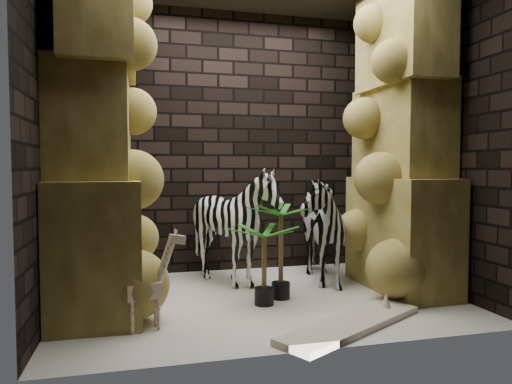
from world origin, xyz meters
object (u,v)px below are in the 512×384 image
object	(u,v)px
giraffe_toy	(144,280)
palm_back	(264,265)
zebra_left	(235,232)
palm_front	(281,251)
surfboard	(352,324)
zebra_right	(313,220)

from	to	relation	value
giraffe_toy	palm_back	size ratio (longest dim) A/B	1.07
giraffe_toy	zebra_left	bearing A→B (deg)	37.70
giraffe_toy	palm_back	distance (m)	1.10
palm_front	surfboard	bearing A→B (deg)	-71.65
zebra_right	zebra_left	world-z (taller)	zebra_right
zebra_right	giraffe_toy	world-z (taller)	zebra_right
zebra_right	palm_front	distance (m)	0.78
giraffe_toy	surfboard	xyz separation A→B (m)	(1.51, -0.32, -0.35)
zebra_right	palm_front	size ratio (longest dim) A/B	1.48
palm_front	palm_back	size ratio (longest dim) A/B	1.24
palm_back	surfboard	bearing A→B (deg)	-56.00
zebra_left	palm_back	distance (m)	0.75
zebra_right	palm_front	bearing A→B (deg)	-128.37
palm_front	giraffe_toy	bearing A→B (deg)	-155.73
palm_back	palm_front	bearing A→B (deg)	36.50
surfboard	palm_front	bearing A→B (deg)	78.81
palm_front	zebra_right	bearing A→B (deg)	45.63
zebra_right	giraffe_toy	distance (m)	2.08
zebra_left	palm_back	bearing A→B (deg)	-64.98
palm_front	surfboard	xyz separation A→B (m)	(0.29, -0.87, -0.41)
zebra_right	zebra_left	bearing A→B (deg)	-176.15
giraffe_toy	palm_front	world-z (taller)	palm_front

